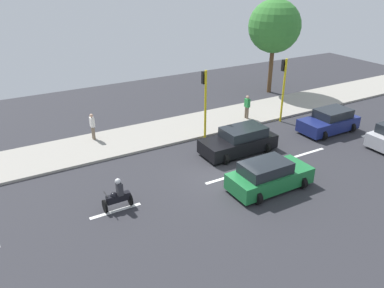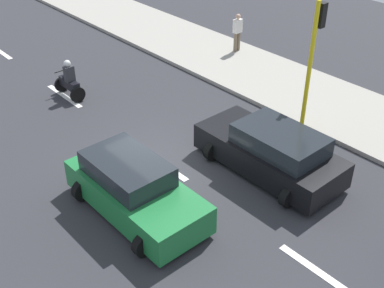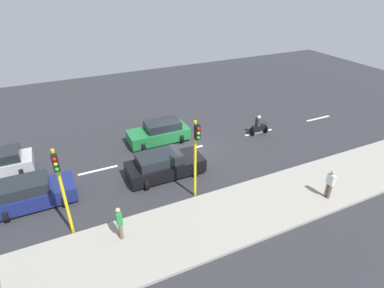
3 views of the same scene
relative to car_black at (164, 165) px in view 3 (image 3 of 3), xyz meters
name	(u,v)px [view 3 (image 3 of 3)]	position (x,y,z in m)	size (l,w,h in m)	color
ground_plane	(187,150)	(-2.19, 2.47, -0.76)	(40.00, 60.00, 0.10)	#2D2D33
sidewalk	(244,211)	(4.81, 2.47, -0.64)	(4.00, 60.00, 0.15)	#9E998E
lane_stripe_north	(98,170)	(-2.19, -3.53, -0.71)	(0.20, 2.40, 0.01)	white
lane_stripe_mid	(187,149)	(-2.19, 2.47, -0.71)	(0.20, 2.40, 0.01)	white
lane_stripe_south	(259,132)	(-2.19, 8.47, -0.71)	(0.20, 2.40, 0.01)	white
lane_stripe_far_south	(318,118)	(-2.19, 14.47, -0.71)	(0.20, 2.40, 0.01)	white
car_black	(164,165)	(0.00, 0.00, 0.00)	(2.33, 4.54, 1.52)	black
car_dark_blue	(32,193)	(-0.42, -7.09, 0.00)	(2.28, 4.05, 1.52)	navy
car_green	(159,132)	(-4.09, 1.20, 0.00)	(2.24, 4.26, 1.52)	#1E7238
motorcycle	(259,126)	(-2.02, 8.26, -0.07)	(0.60, 1.30, 1.53)	black
pedestrian_near_signal	(330,183)	(5.83, 7.07, 0.35)	(0.40, 0.24, 1.69)	#72604C
pedestrian_by_tree	(119,222)	(3.98, -3.57, 0.35)	(0.40, 0.24, 1.69)	#72604C
traffic_light_corner	(196,150)	(2.65, 0.81, 2.22)	(0.49, 0.24, 4.50)	yellow
traffic_light_midblock	(61,183)	(2.65, -5.54, 2.22)	(0.49, 0.24, 4.50)	yellow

